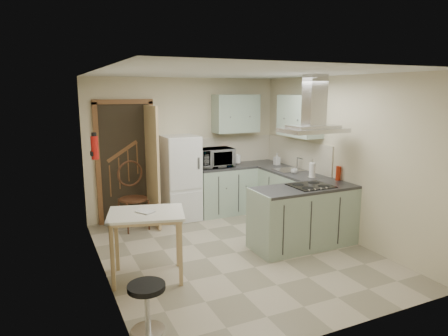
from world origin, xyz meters
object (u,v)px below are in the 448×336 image
peninsula (304,216)px  drop_leaf_table (147,245)px  bentwood_chair (133,199)px  stool (147,308)px  fridge (181,178)px  microwave (215,158)px  extractor_hood (313,130)px

peninsula → drop_leaf_table: 2.36m
bentwood_chair → stool: size_ratio=2.12×
drop_leaf_table → bentwood_chair: (0.24, 1.84, 0.09)m
fridge → microwave: (0.66, -0.03, 0.32)m
bentwood_chair → microwave: 1.66m
bentwood_chair → drop_leaf_table: bearing=-107.8°
microwave → fridge: bearing=178.7°
drop_leaf_table → stool: size_ratio=1.84×
peninsula → extractor_hood: bearing=0.0°
stool → microwave: 3.83m
microwave → stool: bearing=-122.9°
drop_leaf_table → microwave: (1.79, 2.00, 0.65)m
fridge → peninsula: (1.22, -1.98, -0.30)m
drop_leaf_table → bentwood_chair: bearing=97.7°
drop_leaf_table → fridge: bearing=75.9°
peninsula → bentwood_chair: 2.78m
bentwood_chair → extractor_hood: bearing=-49.4°
stool → extractor_hood: bearing=22.7°
peninsula → stool: 2.89m
peninsula → microwave: size_ratio=2.49×
microwave → peninsula: bearing=-72.9°
bentwood_chair → stool: 3.00m
fridge → extractor_hood: extractor_hood is taller
fridge → extractor_hood: bearing=-56.2°
stool → microwave: size_ratio=0.78×
peninsula → drop_leaf_table: size_ratio=1.74×
bentwood_chair → stool: (-0.53, -2.94, -0.27)m
drop_leaf_table → microwave: bearing=63.2°
fridge → peninsula: 2.35m
extractor_hood → drop_leaf_table: bearing=-178.9°
fridge → drop_leaf_table: bearing=-119.2°
bentwood_chair → stool: bentwood_chair is taller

